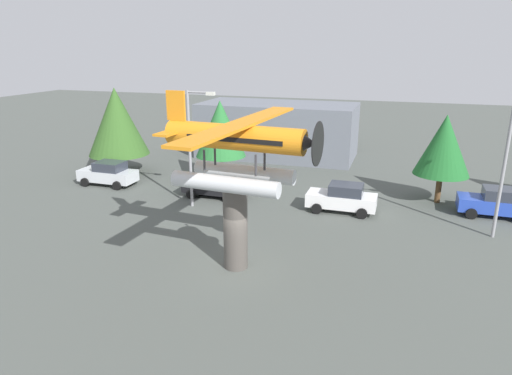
% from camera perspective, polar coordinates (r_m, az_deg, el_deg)
% --- Properties ---
extents(ground_plane, '(140.00, 140.00, 0.00)m').
position_cam_1_polar(ground_plane, '(21.38, -2.53, -9.88)').
color(ground_plane, '#4C514C').
extents(display_pedestal, '(1.10, 1.10, 3.93)m').
position_cam_1_polar(display_pedestal, '(20.56, -2.60, -5.00)').
color(display_pedestal, '#4C4742').
rests_on(display_pedestal, ground).
extents(floatplane_monument, '(6.97, 10.45, 4.00)m').
position_cam_1_polar(floatplane_monument, '(19.41, -2.40, 4.92)').
color(floatplane_monument, silver).
rests_on(floatplane_monument, display_pedestal).
extents(car_near_silver, '(4.20, 2.02, 1.76)m').
position_cam_1_polar(car_near_silver, '(34.85, -18.06, 1.71)').
color(car_near_silver, silver).
rests_on(car_near_silver, ground).
extents(car_mid_black, '(4.20, 2.02, 1.76)m').
position_cam_1_polar(car_mid_black, '(30.65, -5.12, 0.42)').
color(car_mid_black, black).
rests_on(car_mid_black, ground).
extents(car_far_white, '(4.20, 2.02, 1.76)m').
position_cam_1_polar(car_far_white, '(28.30, 10.81, -1.28)').
color(car_far_white, white).
rests_on(car_far_white, ground).
extents(car_distant_blue, '(4.20, 2.02, 1.76)m').
position_cam_1_polar(car_distant_blue, '(30.55, 28.01, -1.67)').
color(car_distant_blue, '#2847B7').
rests_on(car_distant_blue, ground).
extents(streetlight_primary, '(1.84, 0.28, 7.27)m').
position_cam_1_polar(streetlight_primary, '(28.08, -7.98, 5.87)').
color(streetlight_primary, gray).
rests_on(streetlight_primary, ground).
extents(streetlight_secondary, '(1.84, 0.28, 7.94)m').
position_cam_1_polar(streetlight_secondary, '(26.30, 29.36, 3.77)').
color(streetlight_secondary, gray).
rests_on(streetlight_secondary, ground).
extents(storefront_building, '(13.97, 6.50, 4.83)m').
position_cam_1_polar(storefront_building, '(41.88, 2.72, 7.23)').
color(storefront_building, slate).
rests_on(storefront_building, ground).
extents(tree_west, '(4.68, 4.68, 6.76)m').
position_cam_1_polar(tree_west, '(37.23, -17.08, 7.93)').
color(tree_west, brown).
rests_on(tree_west, ground).
extents(tree_east, '(3.70, 3.70, 6.04)m').
position_cam_1_polar(tree_east, '(33.60, -4.50, 7.37)').
color(tree_east, brown).
rests_on(tree_east, ground).
extents(tree_center_back, '(3.46, 3.46, 5.73)m').
position_cam_1_polar(tree_center_back, '(31.05, 22.54, 4.93)').
color(tree_center_back, brown).
rests_on(tree_center_back, ground).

